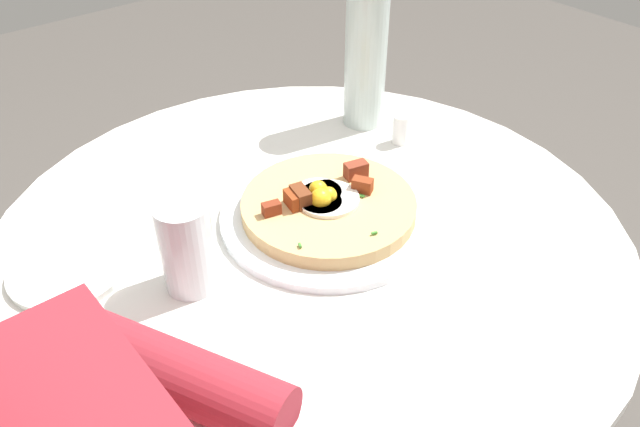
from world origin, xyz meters
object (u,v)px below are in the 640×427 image
object	(u,v)px
bread_plate	(68,270)
water_glass	(187,246)
pizza_plate	(331,217)
salt_shaker	(401,129)
fork	(325,402)
breakfast_pizza	(330,206)
knife	(355,418)
water_bottle	(366,53)
dining_table	(310,312)

from	to	relation	value
bread_plate	water_glass	xyz separation A→B (m)	(-0.12, 0.12, 0.06)
pizza_plate	salt_shaker	bearing A→B (deg)	-158.89
fork	salt_shaker	xyz separation A→B (m)	(-0.44, -0.33, 0.02)
breakfast_pizza	water_glass	distance (m)	0.23
breakfast_pizza	knife	world-z (taller)	breakfast_pizza
fork	water_glass	size ratio (longest dim) A/B	1.43
breakfast_pizza	knife	distance (m)	0.34
bread_plate	water_bottle	bearing A→B (deg)	-174.98
salt_shaker	dining_table	bearing A→B (deg)	17.60
knife	water_bottle	world-z (taller)	water_bottle
fork	water_bottle	xyz separation A→B (m)	(-0.44, -0.42, 0.13)
water_glass	salt_shaker	size ratio (longest dim) A/B	2.43
breakfast_pizza	bread_plate	size ratio (longest dim) A/B	1.65
water_glass	water_bottle	xyz separation A→B (m)	(-0.46, -0.17, 0.07)
water_glass	water_bottle	bearing A→B (deg)	-159.33
knife	breakfast_pizza	bearing A→B (deg)	-144.12
water_bottle	salt_shaker	xyz separation A→B (m)	(0.00, 0.10, -0.11)
dining_table	bread_plate	bearing A→B (deg)	-23.27
pizza_plate	knife	bearing A→B (deg)	53.86
bread_plate	fork	world-z (taller)	bread_plate
dining_table	water_bottle	distance (m)	0.44
breakfast_pizza	water_bottle	bearing A→B (deg)	-141.99
dining_table	fork	size ratio (longest dim) A/B	5.04
knife	water_glass	distance (m)	0.29
bread_plate	knife	bearing A→B (deg)	108.80
breakfast_pizza	bread_plate	distance (m)	0.36
water_glass	knife	bearing A→B (deg)	94.64
water_bottle	knife	bearing A→B (deg)	46.59
breakfast_pizza	bread_plate	xyz separation A→B (m)	(0.34, -0.13, -0.02)
pizza_plate	water_glass	distance (m)	0.23
breakfast_pizza	salt_shaker	world-z (taller)	breakfast_pizza
pizza_plate	salt_shaker	world-z (taller)	salt_shaker
pizza_plate	water_bottle	bearing A→B (deg)	-141.67
breakfast_pizza	fork	xyz separation A→B (m)	(0.21, 0.24, -0.02)
bread_plate	fork	size ratio (longest dim) A/B	0.85
breakfast_pizza	fork	size ratio (longest dim) A/B	1.40
bread_plate	water_glass	world-z (taller)	water_glass
dining_table	knife	bearing A→B (deg)	59.53
breakfast_pizza	water_glass	size ratio (longest dim) A/B	2.00
pizza_plate	bread_plate	distance (m)	0.36
water_bottle	salt_shaker	distance (m)	0.14
breakfast_pizza	dining_table	bearing A→B (deg)	-4.85
fork	breakfast_pizza	bearing A→B (deg)	-149.35
fork	water_glass	xyz separation A→B (m)	(0.01, -0.25, 0.06)
pizza_plate	fork	world-z (taller)	pizza_plate
water_glass	breakfast_pizza	bearing A→B (deg)	177.16
breakfast_pizza	water_glass	world-z (taller)	water_glass
knife	water_glass	xyz separation A→B (m)	(0.02, -0.29, 0.06)
breakfast_pizza	salt_shaker	bearing A→B (deg)	-159.28
knife	salt_shaker	size ratio (longest dim) A/B	3.46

